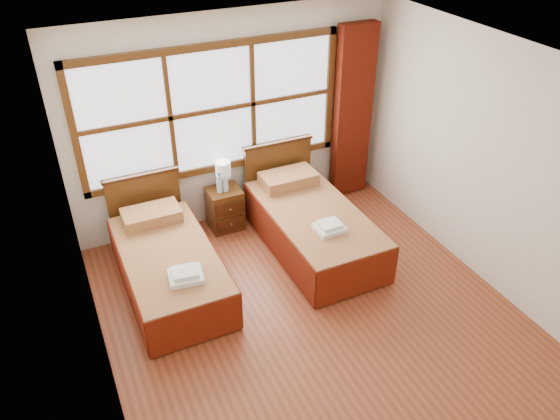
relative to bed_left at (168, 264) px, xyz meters
name	(u,v)px	position (x,y,z in m)	size (l,w,h in m)	color
floor	(317,322)	(1.19, -1.20, -0.28)	(4.50, 4.50, 0.00)	brown
ceiling	(330,71)	(1.19, -1.20, 2.32)	(4.50, 4.50, 0.00)	white
wall_back	(232,121)	(1.19, 1.05, 1.02)	(4.00, 4.00, 0.00)	silver
wall_left	(89,277)	(-0.81, -1.20, 1.02)	(4.50, 4.50, 0.00)	silver
wall_right	(496,169)	(3.19, -1.20, 1.02)	(4.50, 4.50, 0.00)	silver
window	(212,110)	(0.94, 1.01, 1.22)	(3.16, 0.06, 1.56)	white
curtain	(352,113)	(2.79, 0.91, 0.89)	(0.50, 0.16, 2.30)	#591508
bed_left	(168,264)	(0.00, 0.00, 0.00)	(0.95, 1.97, 0.92)	#361B0B
bed_right	(311,224)	(1.74, 0.00, 0.02)	(1.00, 2.02, 0.97)	#361B0B
nightstand	(225,209)	(0.94, 0.80, -0.01)	(0.40, 0.40, 0.54)	#502D11
towels_left	(186,275)	(0.05, -0.55, 0.25)	(0.37, 0.33, 0.10)	white
towels_right	(330,227)	(1.71, -0.46, 0.28)	(0.32, 0.28, 0.09)	white
lamp	(223,170)	(0.96, 0.84, 0.51)	(0.18, 0.18, 0.36)	gold
bottle_near	(219,183)	(0.89, 0.78, 0.38)	(0.07, 0.07, 0.26)	#C3E2FB
bottle_far	(225,183)	(0.96, 0.78, 0.37)	(0.07, 0.07, 0.25)	#C3E2FB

